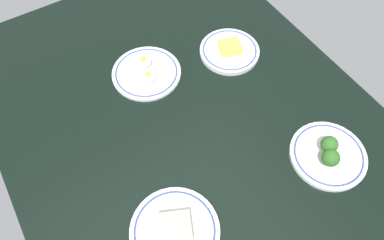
# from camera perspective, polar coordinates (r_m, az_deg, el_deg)

# --- Properties ---
(dining_table) EXTENTS (1.45, 1.05, 0.04)m
(dining_table) POSITION_cam_1_polar(r_m,az_deg,el_deg) (1.09, 0.00, -1.13)
(dining_table) COLOR black
(dining_table) RESTS_ON ground
(plate_sandwich) EXTENTS (0.22, 0.22, 0.04)m
(plate_sandwich) POSITION_cam_1_polar(r_m,az_deg,el_deg) (0.93, -2.74, -16.92)
(plate_sandwich) COLOR white
(plate_sandwich) RESTS_ON dining_table
(plate_cheese) EXTENTS (0.20, 0.20, 0.04)m
(plate_cheese) POSITION_cam_1_polar(r_m,az_deg,el_deg) (1.24, 5.93, 10.82)
(plate_cheese) COLOR white
(plate_cheese) RESTS_ON dining_table
(plate_eggs) EXTENTS (0.22, 0.22, 0.04)m
(plate_eggs) POSITION_cam_1_polar(r_m,az_deg,el_deg) (1.18, -7.19, 7.51)
(plate_eggs) COLOR white
(plate_eggs) RESTS_ON dining_table
(plate_broccoli) EXTENTS (0.21, 0.21, 0.08)m
(plate_broccoli) POSITION_cam_1_polar(r_m,az_deg,el_deg) (1.07, 20.67, -5.06)
(plate_broccoli) COLOR white
(plate_broccoli) RESTS_ON dining_table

